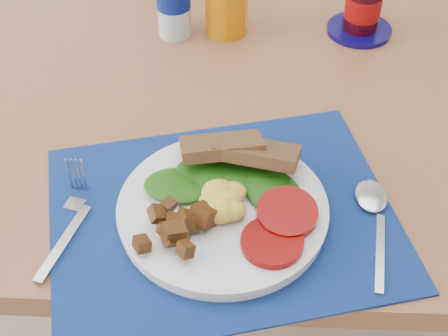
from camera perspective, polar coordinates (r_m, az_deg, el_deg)
name	(u,v)px	position (r m, az deg, el deg)	size (l,w,h in m)	color
table	(174,118)	(1.14, -4.58, 4.62)	(1.40, 0.90, 0.75)	brown
chair_far	(212,6)	(1.70, -1.15, 14.57)	(0.48, 0.46, 1.08)	brown
placemat	(223,216)	(0.85, -0.12, -4.38)	(0.46, 0.36, 0.00)	black
breakfast_plate	(218,207)	(0.83, -0.51, -3.60)	(0.28, 0.28, 0.07)	silver
fork	(71,218)	(0.87, -13.83, -4.44)	(0.05, 0.19, 0.00)	#B2B5BA
spoon	(373,213)	(0.87, 13.49, -4.00)	(0.05, 0.19, 0.01)	#B2B5BA
juice_glass	(227,5)	(1.19, 0.23, 14.68)	(0.08, 0.08, 0.11)	#C56C05
jam_on_saucer	(363,9)	(1.22, 12.56, 14.01)	(0.12, 0.12, 0.11)	#080447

